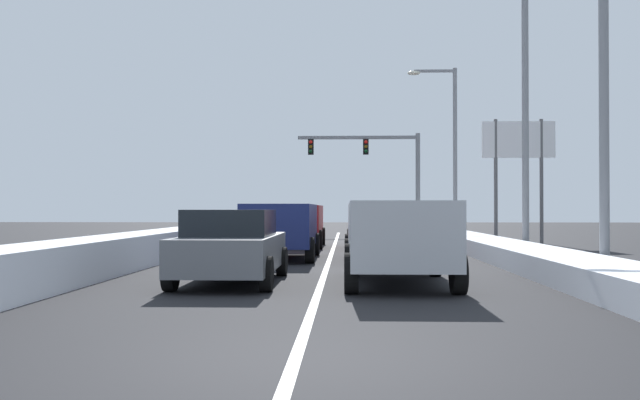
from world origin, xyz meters
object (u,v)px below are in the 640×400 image
suv_red_center_lane_third (297,222)px  street_lamp_right_mid (515,92)px  sedan_gray_center_lane_nearest (232,246)px  traffic_light_gantry (380,161)px  street_lamp_right_near (589,30)px  roadside_sign_right (518,153)px  suv_white_right_lane_second (382,227)px  suv_silver_right_lane_nearest (398,234)px  suv_navy_center_lane_second (282,226)px  suv_maroon_right_lane_third (376,223)px  street_lamp_right_far (449,137)px

suv_red_center_lane_third → street_lamp_right_mid: bearing=-33.5°
sedan_gray_center_lane_nearest → traffic_light_gantry: (4.41, 29.18, 3.73)m
street_lamp_right_near → roadside_sign_right: 15.67m
suv_white_right_lane_second → sedan_gray_center_lane_nearest: bearing=-118.9°
traffic_light_gantry → street_lamp_right_near: (3.40, -27.59, 1.06)m
suv_silver_right_lane_nearest → suv_red_center_lane_third: same height
suv_navy_center_lane_second → suv_silver_right_lane_nearest: bearing=-66.9°
street_lamp_right_near → roadside_sign_right: (2.14, 15.44, -1.54)m
suv_white_right_lane_second → sedan_gray_center_lane_nearest: size_ratio=1.09×
suv_red_center_lane_third → roadside_sign_right: (9.60, 3.09, 3.00)m
suv_maroon_right_lane_third → traffic_light_gantry: (0.95, 17.11, 3.48)m
suv_silver_right_lane_nearest → suv_red_center_lane_third: bearing=102.3°
sedan_gray_center_lane_nearest → street_lamp_right_near: street_lamp_right_near is taller
street_lamp_right_mid → street_lamp_right_near: bearing=-90.7°
sedan_gray_center_lane_nearest → street_lamp_right_near: 9.30m
suv_white_right_lane_second → suv_navy_center_lane_second: size_ratio=1.00×
suv_maroon_right_lane_third → sedan_gray_center_lane_nearest: size_ratio=1.09×
sedan_gray_center_lane_nearest → suv_red_center_lane_third: (0.36, 13.94, 0.25)m
street_lamp_right_mid → street_lamp_right_far: 14.72m
sedan_gray_center_lane_nearest → traffic_light_gantry: size_ratio=0.60×
suv_white_right_lane_second → roadside_sign_right: bearing=58.9°
suv_maroon_right_lane_third → street_lamp_right_far: street_lamp_right_far is taller
suv_navy_center_lane_second → suv_red_center_lane_third: (-0.02, 6.92, 0.00)m
suv_navy_center_lane_second → street_lamp_right_near: 10.27m
suv_white_right_lane_second → street_lamp_right_near: size_ratio=0.52×
suv_silver_right_lane_nearest → suv_maroon_right_lane_third: (0.06, 12.14, 0.00)m
sedan_gray_center_lane_nearest → roadside_sign_right: (9.96, 17.03, 3.25)m
suv_silver_right_lane_nearest → roadside_sign_right: bearing=69.0°
suv_red_center_lane_third → street_lamp_right_near: 15.13m
suv_red_center_lane_third → roadside_sign_right: 10.52m
sedan_gray_center_lane_nearest → suv_maroon_right_lane_third: bearing=74.0°
suv_silver_right_lane_nearest → roadside_sign_right: roadside_sign_right is taller
sedan_gray_center_lane_nearest → street_lamp_right_mid: (7.90, 8.95, 4.62)m
suv_white_right_lane_second → suv_navy_center_lane_second: (-3.01, 0.88, 0.00)m
suv_silver_right_lane_nearest → street_lamp_right_near: (4.41, 1.66, 4.54)m
suv_navy_center_lane_second → suv_red_center_lane_third: 6.92m
suv_maroon_right_lane_third → roadside_sign_right: roadside_sign_right is taller
sedan_gray_center_lane_nearest → street_lamp_right_mid: 12.80m
suv_silver_right_lane_nearest → traffic_light_gantry: 29.47m
suv_silver_right_lane_nearest → street_lamp_right_mid: street_lamp_right_mid is taller
sedan_gray_center_lane_nearest → roadside_sign_right: 19.99m
suv_red_center_lane_third → roadside_sign_right: roadside_sign_right is taller
street_lamp_right_far → street_lamp_right_mid: bearing=-89.8°
suv_navy_center_lane_second → suv_maroon_right_lane_third: bearing=58.6°
traffic_light_gantry → street_lamp_right_far: (3.44, -5.51, 0.89)m
street_lamp_right_far → traffic_light_gantry: bearing=122.0°
suv_silver_right_lane_nearest → sedan_gray_center_lane_nearest: 3.41m
street_lamp_right_mid → roadside_sign_right: (2.05, 8.08, -1.36)m
traffic_light_gantry → street_lamp_right_mid: (3.49, -20.23, 0.88)m
suv_white_right_lane_second → suv_maroon_right_lane_third: bearing=89.3°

